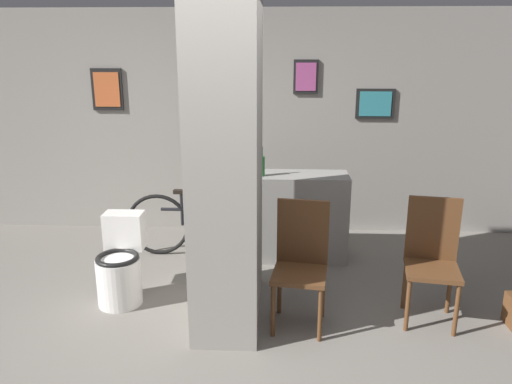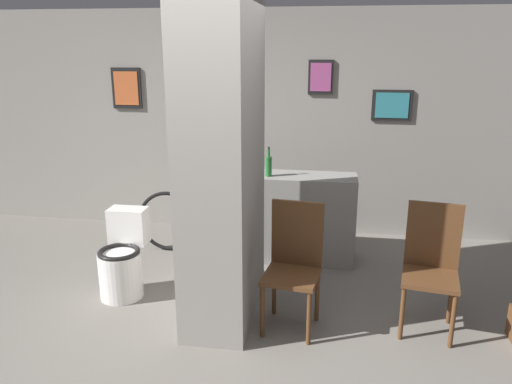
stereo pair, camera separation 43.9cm
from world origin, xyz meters
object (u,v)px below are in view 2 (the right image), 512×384
object	(u,v)px
chair_near_pillar	(294,261)
chair_by_doorway	(431,263)
bicycle	(216,222)
toilet	(123,261)
bottle_tall	(268,165)

from	to	relation	value
chair_near_pillar	chair_by_doorway	world-z (taller)	same
chair_near_pillar	bicycle	xyz separation A→B (m)	(-0.94, 1.31, -0.19)
toilet	chair_near_pillar	world-z (taller)	chair_near_pillar
toilet	bottle_tall	bearing A→B (deg)	37.44
chair_by_doorway	bicycle	distance (m)	2.34
chair_near_pillar	bottle_tall	world-z (taller)	bottle_tall
chair_near_pillar	chair_by_doorway	distance (m)	1.08
toilet	bottle_tall	distance (m)	1.68
chair_by_doorway	bottle_tall	xyz separation A→B (m)	(-1.43, 1.09, 0.48)
bottle_tall	bicycle	bearing A→B (deg)	170.75
toilet	chair_by_doorway	distance (m)	2.65
chair_near_pillar	bottle_tall	size ratio (longest dim) A/B	3.31
chair_near_pillar	bicycle	world-z (taller)	chair_near_pillar
toilet	chair_by_doorway	xyz separation A→B (m)	(2.64, -0.17, 0.23)
toilet	chair_by_doorway	world-z (taller)	chair_by_doorway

